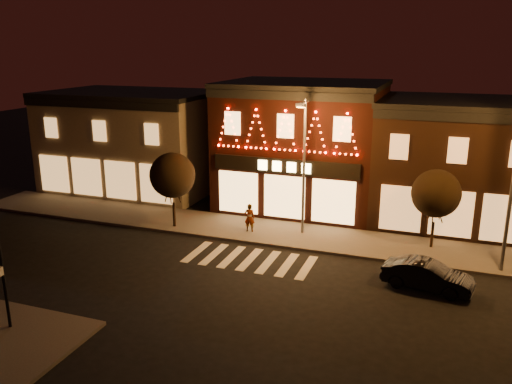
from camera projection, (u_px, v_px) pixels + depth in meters
The scene contains 10 objects.
ground at pixel (218, 293), 23.19m from camera, with size 120.00×120.00×0.00m, color black.
sidewalk_far at pixel (308, 237), 29.74m from camera, with size 44.00×4.00×0.15m, color #47423D.
building_left at pixel (134, 141), 39.12m from camera, with size 12.20×8.28×7.30m.
building_pulp at pixel (303, 145), 34.69m from camera, with size 10.20×8.34×8.30m.
building_right_a at pixel (455, 162), 31.68m from camera, with size 9.20×8.28×7.50m.
streetlamp_mid at pixel (303, 157), 28.79m from camera, with size 0.50×1.74×7.60m.
tree_left at pixel (172, 175), 30.44m from camera, with size 2.66×2.66×4.44m.
tree_right at pixel (436, 194), 27.27m from camera, with size 2.53×2.53×4.23m.
dark_sedan at pixel (427, 276), 23.41m from camera, with size 1.37×3.93×1.30m, color black.
pedestrian at pixel (250, 218), 30.18m from camera, with size 0.60×0.40×1.66m, color gray.
Camera 1 is at (8.81, -19.24, 10.62)m, focal length 36.82 mm.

